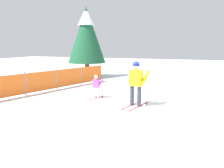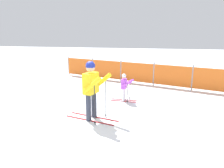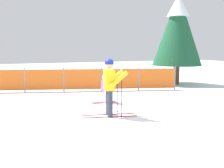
# 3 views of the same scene
# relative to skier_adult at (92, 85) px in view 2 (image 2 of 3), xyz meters

# --- Properties ---
(ground_plane) EXTENTS (60.00, 60.00, 0.00)m
(ground_plane) POSITION_rel_skier_adult_xyz_m (-0.22, -0.13, -1.04)
(ground_plane) COLOR white
(skier_adult) EXTENTS (1.69, 0.85, 1.75)m
(skier_adult) POSITION_rel_skier_adult_xyz_m (0.00, 0.00, 0.00)
(skier_adult) COLOR maroon
(skier_adult) RESTS_ON ground_plane
(skier_child) EXTENTS (0.99, 0.52, 1.05)m
(skier_child) POSITION_rel_skier_adult_xyz_m (0.65, 1.98, -0.43)
(skier_child) COLOR maroon
(skier_child) RESTS_ON ground_plane
(safety_fence) EXTENTS (8.62, 2.83, 1.14)m
(safety_fence) POSITION_rel_skier_adult_xyz_m (0.79, 5.01, -0.47)
(safety_fence) COLOR gray
(safety_fence) RESTS_ON ground_plane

